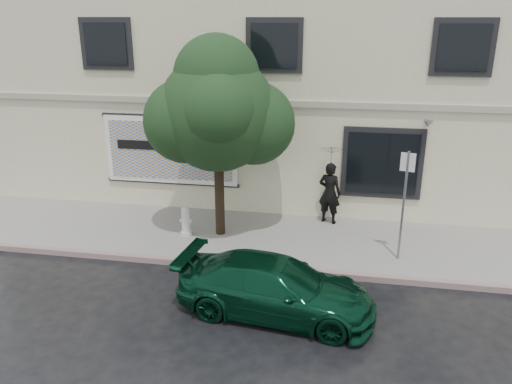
% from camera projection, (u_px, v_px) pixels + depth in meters
% --- Properties ---
extents(ground, '(90.00, 90.00, 0.00)m').
position_uv_depth(ground, '(240.00, 303.00, 11.01)').
color(ground, black).
rests_on(ground, ground).
extents(sidewalk, '(20.00, 3.50, 0.15)m').
position_uv_depth(sidewalk, '(264.00, 239.00, 14.00)').
color(sidewalk, gray).
rests_on(sidewalk, ground).
extents(curb, '(20.00, 0.18, 0.16)m').
position_uv_depth(curb, '(252.00, 268.00, 12.38)').
color(curb, gray).
rests_on(curb, ground).
extents(building, '(20.00, 8.12, 7.00)m').
position_uv_depth(building, '(289.00, 88.00, 18.19)').
color(building, beige).
rests_on(building, ground).
extents(billboard, '(4.30, 0.16, 2.20)m').
position_uv_depth(billboard, '(170.00, 150.00, 15.41)').
color(billboard, white).
rests_on(billboard, ground).
extents(car, '(4.38, 2.37, 1.22)m').
position_uv_depth(car, '(276.00, 287.00, 10.45)').
color(car, '#08321E').
rests_on(car, ground).
extents(pedestrian, '(0.78, 0.64, 1.84)m').
position_uv_depth(pedestrian, '(330.00, 193.00, 14.64)').
color(pedestrian, black).
rests_on(pedestrian, sidewalk).
extents(umbrella, '(1.12, 1.12, 0.66)m').
position_uv_depth(umbrella, '(332.00, 152.00, 14.22)').
color(umbrella, black).
rests_on(umbrella, pedestrian).
extents(street_tree, '(3.09, 3.09, 4.97)m').
position_uv_depth(street_tree, '(217.00, 113.00, 13.04)').
color(street_tree, black).
rests_on(street_tree, sidewalk).
extents(fire_hydrant, '(0.34, 0.32, 0.84)m').
position_uv_depth(fire_hydrant, '(186.00, 221.00, 13.96)').
color(fire_hydrant, beige).
rests_on(fire_hydrant, sidewalk).
extents(sign_pole, '(0.34, 0.10, 2.82)m').
position_uv_depth(sign_pole, '(404.00, 197.00, 12.14)').
color(sign_pole, gray).
rests_on(sign_pole, sidewalk).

